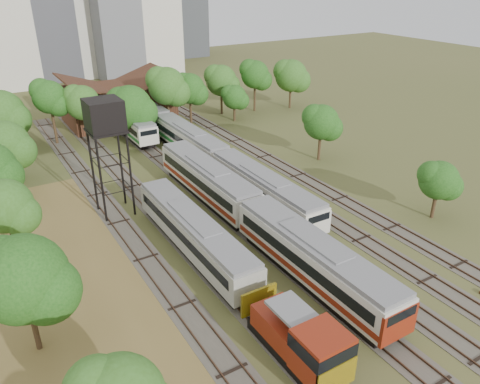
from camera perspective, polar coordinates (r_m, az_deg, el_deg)
ground at (r=35.22m, az=19.67°, el=-15.72°), size 240.00×240.00×0.00m
dry_grass_patch at (r=32.52m, az=-15.33°, el=-19.04°), size 14.00×60.00×0.04m
tracks at (r=50.89m, az=-2.42°, el=-0.44°), size 24.60×80.00×0.19m
railcar_red_set at (r=42.84m, az=1.55°, el=-2.75°), size 3.13×34.57×3.87m
railcar_green_set at (r=61.97m, az=-6.14°, el=6.18°), size 2.90×52.08×3.58m
railcar_rear at (r=71.46m, az=-13.37°, el=8.24°), size 2.82×16.08×3.48m
shunter_locomotive at (r=30.17m, az=7.66°, el=-17.68°), size 2.88×8.10×3.77m
old_grey_coach at (r=40.30m, az=-5.61°, el=-5.07°), size 2.83×18.00×3.50m
water_tower at (r=45.61m, az=-16.18°, el=8.57°), size 3.36×3.36×11.61m
maintenance_shed at (r=78.67m, az=-14.65°, el=10.50°), size 16.45×11.55×7.58m
tree_band_left at (r=40.25m, az=-25.29°, el=-2.85°), size 7.88×65.68×8.30m
tree_band_far at (r=71.98m, az=-10.17°, el=11.84°), size 51.31×11.22×9.33m
tree_band_right at (r=60.58m, az=9.05°, el=8.04°), size 4.71×42.12×7.22m
tower_far_right at (r=137.57m, az=-7.51°, el=21.97°), size 12.00×12.00×28.00m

